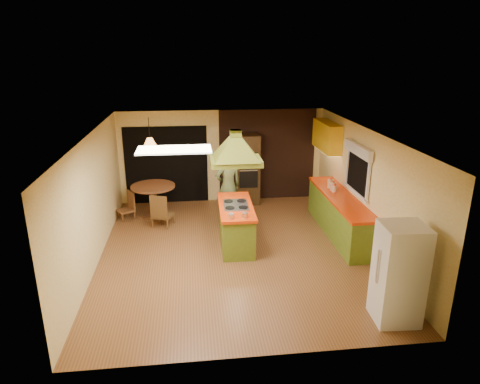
{
  "coord_description": "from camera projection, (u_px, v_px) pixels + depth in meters",
  "views": [
    {
      "loc": [
        -0.83,
        -8.06,
        4.05
      ],
      "look_at": [
        0.17,
        0.46,
        1.15
      ],
      "focal_mm": 32.0,
      "sensor_mm": 36.0,
      "label": 1
    }
  ],
  "objects": [
    {
      "name": "chair_near",
      "position": [
        163.0,
        210.0,
        10.15
      ],
      "size": [
        0.58,
        0.58,
        0.81
      ],
      "primitive_type": null,
      "rotation": [
        0.0,
        0.0,
        2.76
      ],
      "color": "brown",
      "rests_on": "ground"
    },
    {
      "name": "dining_table",
      "position": [
        154.0,
        194.0,
        10.68
      ],
      "size": [
        1.09,
        1.09,
        0.81
      ],
      "rotation": [
        0.0,
        0.0,
        0.29
      ],
      "color": "brown",
      "rests_on": "ground"
    },
    {
      "name": "wall_oven",
      "position": [
        247.0,
        169.0,
        11.52
      ],
      "size": [
        0.63,
        0.61,
        1.89
      ],
      "rotation": [
        0.0,
        0.0,
        0.01
      ],
      "color": "#452E16",
      "rests_on": "ground"
    },
    {
      "name": "ceiling_plane",
      "position": [
        234.0,
        133.0,
        8.17
      ],
      "size": [
        6.5,
        6.5,
        0.0
      ],
      "primitive_type": "plane",
      "rotation": [
        3.14,
        0.0,
        0.0
      ],
      "color": "silver",
      "rests_on": "room_walls"
    },
    {
      "name": "fluor_panel",
      "position": [
        174.0,
        150.0,
        6.93
      ],
      "size": [
        1.2,
        0.6,
        0.03
      ],
      "primitive_type": "cube",
      "color": "white",
      "rests_on": "ceiling_plane"
    },
    {
      "name": "pendant_lamp",
      "position": [
        150.0,
        142.0,
        10.25
      ],
      "size": [
        0.41,
        0.41,
        0.21
      ],
      "primitive_type": "cone",
      "rotation": [
        0.0,
        0.0,
        -0.32
      ],
      "color": "#FF9E3F",
      "rests_on": "ceiling_plane"
    },
    {
      "name": "chair_left",
      "position": [
        125.0,
        206.0,
        10.58
      ],
      "size": [
        0.52,
        0.52,
        0.69
      ],
      "primitive_type": null,
      "rotation": [
        0.0,
        0.0,
        -1.02
      ],
      "color": "brown",
      "rests_on": "ground"
    },
    {
      "name": "canister_medium",
      "position": [
        333.0,
        187.0,
        9.86
      ],
      "size": [
        0.15,
        0.15,
        0.19
      ],
      "primitive_type": "cylinder",
      "rotation": [
        0.0,
        0.0,
        -0.15
      ],
      "color": "beige",
      "rests_on": "right_counter"
    },
    {
      "name": "right_counter",
      "position": [
        339.0,
        215.0,
        9.66
      ],
      "size": [
        0.62,
        3.05,
        0.92
      ],
      "color": "olive",
      "rests_on": "ground"
    },
    {
      "name": "canister_small",
      "position": [
        334.0,
        189.0,
        9.77
      ],
      "size": [
        0.13,
        0.13,
        0.15
      ],
      "primitive_type": "cylinder",
      "rotation": [
        0.0,
        0.0,
        -0.17
      ],
      "color": "beige",
      "rests_on": "right_counter"
    },
    {
      "name": "upper_cabinets",
      "position": [
        327.0,
        136.0,
        10.7
      ],
      "size": [
        0.34,
        1.4,
        0.7
      ],
      "primitive_type": "cube",
      "color": "yellow",
      "rests_on": "room_walls"
    },
    {
      "name": "kitchen_island",
      "position": [
        236.0,
        224.0,
        9.18
      ],
      "size": [
        0.76,
        1.79,
        0.91
      ],
      "rotation": [
        0.0,
        0.0,
        -0.02
      ],
      "color": "olive",
      "rests_on": "ground"
    },
    {
      "name": "nook_opening",
      "position": [
        167.0,
        165.0,
        11.51
      ],
      "size": [
        2.2,
        0.03,
        2.1
      ],
      "primitive_type": "cube",
      "color": "black",
      "rests_on": "ground"
    },
    {
      "name": "range_hood",
      "position": [
        236.0,
        142.0,
        8.6
      ],
      "size": [
        1.04,
        0.75,
        0.79
      ],
      "rotation": [
        0.0,
        0.0,
        -0.01
      ],
      "color": "olive",
      "rests_on": "ceiling_plane"
    },
    {
      "name": "brick_panel",
      "position": [
        267.0,
        155.0,
        11.75
      ],
      "size": [
        2.64,
        0.03,
        2.5
      ],
      "primitive_type": "cube",
      "color": "#381E14",
      "rests_on": "ground"
    },
    {
      "name": "canister_large",
      "position": [
        331.0,
        184.0,
        10.03
      ],
      "size": [
        0.16,
        0.16,
        0.2
      ],
      "primitive_type": "cylinder",
      "rotation": [
        0.0,
        0.0,
        0.13
      ],
      "color": "beige",
      "rests_on": "right_counter"
    },
    {
      "name": "refrigerator",
      "position": [
        399.0,
        274.0,
        6.48
      ],
      "size": [
        0.69,
        0.66,
        1.6
      ],
      "primitive_type": "cube",
      "rotation": [
        0.0,
        0.0,
        -0.05
      ],
      "color": "white",
      "rests_on": "ground"
    },
    {
      "name": "ground",
      "position": [
        234.0,
        251.0,
        8.97
      ],
      "size": [
        6.5,
        6.5,
        0.0
      ],
      "primitive_type": "plane",
      "color": "brown",
      "rests_on": "ground"
    },
    {
      "name": "man",
      "position": [
        228.0,
        186.0,
        10.19
      ],
      "size": [
        0.78,
        0.65,
        1.84
      ],
      "primitive_type": "imported",
      "rotation": [
        0.0,
        0.0,
        3.51
      ],
      "color": "#4C592F",
      "rests_on": "ground"
    },
    {
      "name": "room_walls",
      "position": [
        234.0,
        195.0,
        8.57
      ],
      "size": [
        5.5,
        6.5,
        6.5
      ],
      "color": "#FEF2B6",
      "rests_on": "ground"
    },
    {
      "name": "window_right",
      "position": [
        358.0,
        161.0,
        9.08
      ],
      "size": [
        0.12,
        1.35,
        1.06
      ],
      "color": "black",
      "rests_on": "room_walls"
    }
  ]
}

